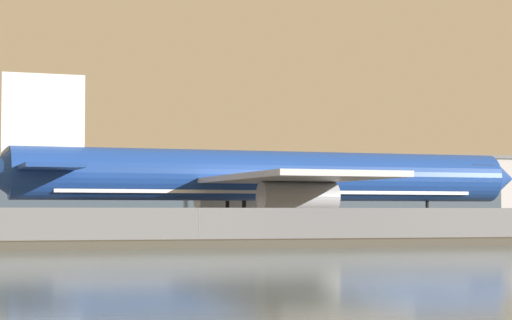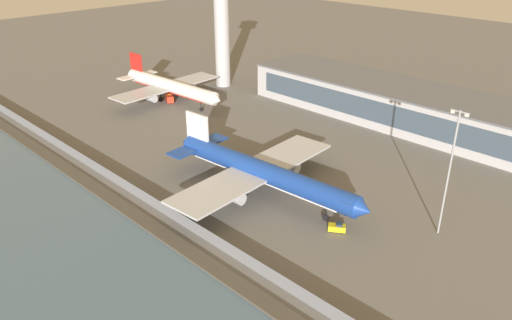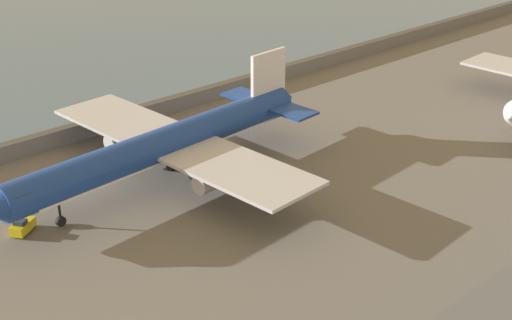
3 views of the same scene
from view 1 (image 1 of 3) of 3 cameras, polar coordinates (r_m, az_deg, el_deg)
ground_plane at (r=81.31m, az=-5.63°, el=-4.52°), size 500.00×500.00×0.00m
shoreline_seawall at (r=61.19m, az=-2.43°, el=-4.82°), size 320.00×3.00×0.50m
perimeter_fence at (r=65.56m, az=-3.30°, el=-3.82°), size 280.00×0.10×2.48m
cargo_jet_blue at (r=86.78m, az=0.27°, el=-1.03°), size 49.82×43.26×13.50m
baggage_tug at (r=93.89m, az=12.35°, el=-3.76°), size 3.55×3.12×1.80m
terminal_building at (r=144.59m, az=-4.87°, el=-1.75°), size 102.47×22.44×10.44m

